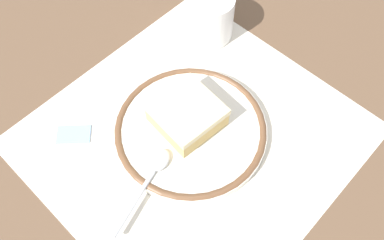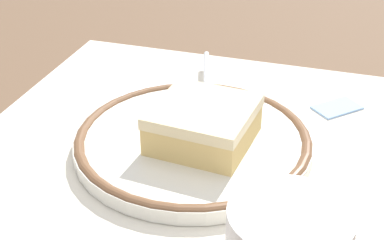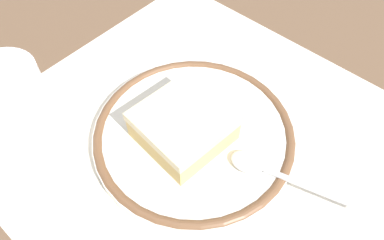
{
  "view_description": "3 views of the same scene",
  "coord_description": "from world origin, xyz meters",
  "px_view_note": "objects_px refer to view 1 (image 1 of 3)",
  "views": [
    {
      "loc": [
        0.22,
        0.2,
        0.54
      ],
      "look_at": [
        -0.0,
        -0.01,
        0.03
      ],
      "focal_mm": 38.65,
      "sensor_mm": 36.0,
      "label": 1
    },
    {
      "loc": [
        -0.44,
        -0.14,
        0.3
      ],
      "look_at": [
        -0.0,
        -0.01,
        0.03
      ],
      "focal_mm": 53.73,
      "sensor_mm": 36.0,
      "label": 2
    },
    {
      "loc": [
        0.16,
        -0.18,
        0.36
      ],
      "look_at": [
        -0.0,
        -0.01,
        0.03
      ],
      "focal_mm": 34.87,
      "sensor_mm": 36.0,
      "label": 3
    }
  ],
  "objects_px": {
    "spoon": "(153,172)",
    "cup": "(210,19)",
    "plate": "(192,129)",
    "cake_slice": "(187,115)",
    "sugar_packet": "(73,134)"
  },
  "relations": [
    {
      "from": "spoon",
      "to": "cup",
      "type": "distance_m",
      "value": 0.28
    },
    {
      "from": "plate",
      "to": "spoon",
      "type": "bearing_deg",
      "value": 7.77
    },
    {
      "from": "spoon",
      "to": "cup",
      "type": "xyz_separation_m",
      "value": [
        -0.25,
        -0.13,
        0.02
      ]
    },
    {
      "from": "plate",
      "to": "cup",
      "type": "bearing_deg",
      "value": -145.2
    },
    {
      "from": "cake_slice",
      "to": "spoon",
      "type": "height_order",
      "value": "cake_slice"
    },
    {
      "from": "cake_slice",
      "to": "sugar_packet",
      "type": "bearing_deg",
      "value": -41.41
    },
    {
      "from": "spoon",
      "to": "cup",
      "type": "relative_size",
      "value": 1.7
    },
    {
      "from": "cup",
      "to": "sugar_packet",
      "type": "xyz_separation_m",
      "value": [
        0.29,
        -0.01,
        -0.03
      ]
    },
    {
      "from": "sugar_packet",
      "to": "cake_slice",
      "type": "bearing_deg",
      "value": 138.59
    },
    {
      "from": "plate",
      "to": "cake_slice",
      "type": "relative_size",
      "value": 2.34
    },
    {
      "from": "plate",
      "to": "cup",
      "type": "height_order",
      "value": "cup"
    },
    {
      "from": "plate",
      "to": "sugar_packet",
      "type": "relative_size",
      "value": 4.51
    },
    {
      "from": "plate",
      "to": "sugar_packet",
      "type": "height_order",
      "value": "plate"
    },
    {
      "from": "spoon",
      "to": "sugar_packet",
      "type": "bearing_deg",
      "value": -75.9
    },
    {
      "from": "spoon",
      "to": "cup",
      "type": "bearing_deg",
      "value": -153.68
    }
  ]
}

